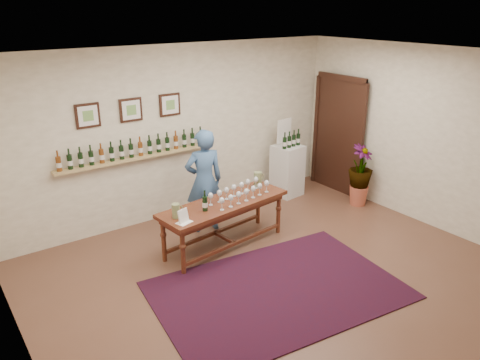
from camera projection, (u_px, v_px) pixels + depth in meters
ground at (275, 275)px, 6.18m from camera, size 6.00×6.00×0.00m
room_shell at (301, 138)px, 8.35m from camera, size 6.00×6.00×6.00m
rug at (278, 290)px, 5.85m from camera, size 3.24×2.37×0.02m
tasting_table at (224, 209)px, 6.72m from camera, size 2.05×0.85×0.70m
table_glasses at (240, 192)px, 6.77m from camera, size 1.43×0.55×0.19m
table_bottles at (203, 199)px, 6.38m from camera, size 0.32×0.19×0.33m
pitcher_left at (176, 211)px, 6.16m from camera, size 0.13×0.13×0.20m
pitcher_right at (258, 179)px, 7.23m from camera, size 0.15×0.15×0.23m
menu_card at (183, 216)px, 6.04m from camera, size 0.23×0.19×0.18m
display_pedestal at (287, 170)px, 8.64m from camera, size 0.52×0.52×0.95m
pedestal_bottles at (292, 139)px, 8.36m from camera, size 0.30×0.11×0.30m
info_sign at (284, 131)px, 8.52m from camera, size 0.35×0.06×0.49m
potted_plant at (360, 175)px, 8.16m from camera, size 0.60×0.60×0.95m
person at (204, 181)px, 7.16m from camera, size 0.67×0.52×1.63m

